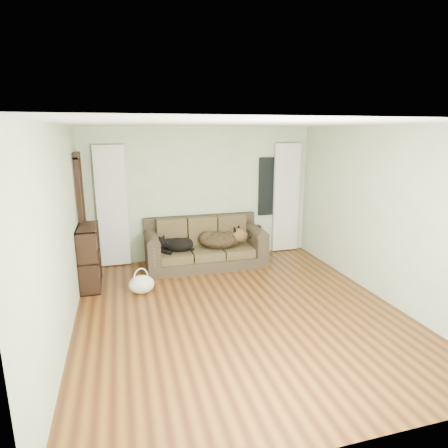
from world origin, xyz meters
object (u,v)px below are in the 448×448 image
object	(u,v)px
bookshelf	(90,258)
dog_shepherd	(220,240)
sofa	(205,243)
tote_bag	(141,284)
dog_black_lab	(176,244)

from	to	relation	value
bookshelf	dog_shepherd	bearing A→B (deg)	6.02
sofa	bookshelf	xyz separation A→B (m)	(-2.05, -0.48, 0.05)
dog_shepherd	bookshelf	world-z (taller)	bookshelf
dog_shepherd	tote_bag	distance (m)	1.83
dog_shepherd	tote_bag	xyz separation A→B (m)	(-1.54, -0.95, -0.33)
tote_bag	sofa	bearing A→B (deg)	37.74
tote_bag	dog_shepherd	bearing A→B (deg)	31.65
dog_shepherd	bookshelf	size ratio (longest dim) A/B	0.74
sofa	tote_bag	bearing A→B (deg)	-142.26
dog_black_lab	tote_bag	distance (m)	1.22
dog_shepherd	bookshelf	bearing A→B (deg)	40.31
dog_black_lab	tote_bag	bearing A→B (deg)	-103.19
sofa	dog_shepherd	distance (m)	0.28
dog_shepherd	dog_black_lab	bearing A→B (deg)	29.80
dog_shepherd	tote_bag	bearing A→B (deg)	61.11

